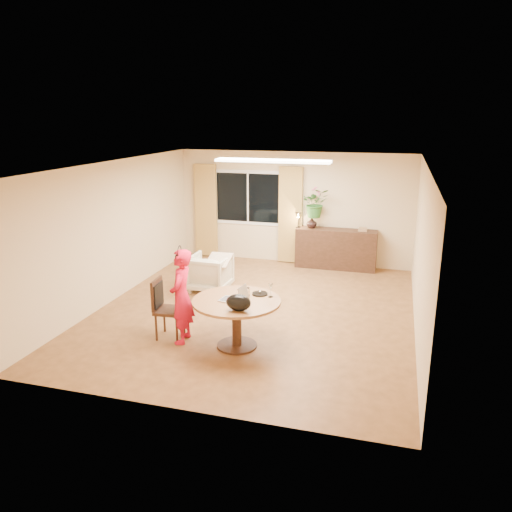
{
  "coord_description": "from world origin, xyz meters",
  "views": [
    {
      "loc": [
        2.3,
        -8.05,
        3.41
      ],
      "look_at": [
        0.07,
        -0.2,
        1.09
      ],
      "focal_mm": 35.0,
      "sensor_mm": 36.0,
      "label": 1
    }
  ],
  "objects_px": {
    "dining_table": "(237,310)",
    "armchair": "(210,272)",
    "dining_chair": "(170,309)",
    "sideboard": "(336,249)",
    "child": "(181,296)"
  },
  "relations": [
    {
      "from": "sideboard",
      "to": "child",
      "type": "bearing_deg",
      "value": -111.74
    },
    {
      "from": "dining_chair",
      "to": "sideboard",
      "type": "distance_m",
      "value": 4.88
    },
    {
      "from": "child",
      "to": "armchair",
      "type": "height_order",
      "value": "child"
    },
    {
      "from": "sideboard",
      "to": "armchair",
      "type": "bearing_deg",
      "value": -135.91
    },
    {
      "from": "dining_table",
      "to": "child",
      "type": "xyz_separation_m",
      "value": [
        -0.87,
        -0.05,
        0.15
      ]
    },
    {
      "from": "dining_chair",
      "to": "child",
      "type": "distance_m",
      "value": 0.37
    },
    {
      "from": "dining_table",
      "to": "dining_chair",
      "type": "distance_m",
      "value": 1.12
    },
    {
      "from": "child",
      "to": "armchair",
      "type": "relative_size",
      "value": 1.87
    },
    {
      "from": "dining_chair",
      "to": "sideboard",
      "type": "relative_size",
      "value": 0.53
    },
    {
      "from": "dining_chair",
      "to": "armchair",
      "type": "xyz_separation_m",
      "value": [
        -0.19,
        2.26,
        -0.12
      ]
    },
    {
      "from": "dining_table",
      "to": "armchair",
      "type": "bearing_deg",
      "value": 119.78
    },
    {
      "from": "dining_table",
      "to": "sideboard",
      "type": "distance_m",
      "value": 4.56
    },
    {
      "from": "dining_table",
      "to": "sideboard",
      "type": "xyz_separation_m",
      "value": [
        0.93,
        4.46,
        -0.14
      ]
    },
    {
      "from": "armchair",
      "to": "dining_chair",
      "type": "bearing_deg",
      "value": 96.97
    },
    {
      "from": "dining_chair",
      "to": "sideboard",
      "type": "height_order",
      "value": "dining_chair"
    }
  ]
}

